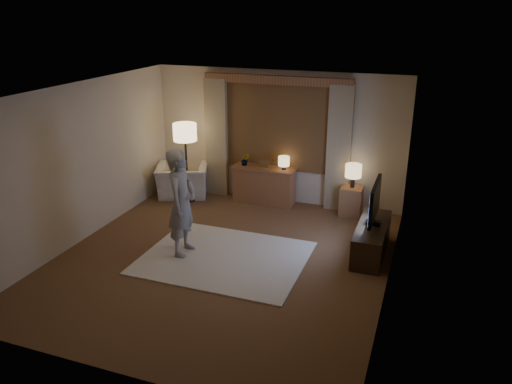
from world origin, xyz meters
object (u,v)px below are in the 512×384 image
at_px(side_table, 351,201).
at_px(tv_stand, 371,239).
at_px(armchair, 183,181).
at_px(person, 182,203).
at_px(sideboard, 264,186).

distance_m(side_table, tv_stand, 1.56).
xyz_separation_m(armchair, person, (1.23, -2.29, 0.54)).
distance_m(armchair, tv_stand, 4.23).
bearing_deg(tv_stand, person, -160.20).
bearing_deg(armchair, sideboard, 165.09).
bearing_deg(armchair, side_table, 160.64).
xyz_separation_m(tv_stand, person, (-2.80, -1.01, 0.62)).
relative_size(sideboard, tv_stand, 0.86).
height_order(sideboard, tv_stand, sideboard).
relative_size(side_table, person, 0.33).
relative_size(armchair, person, 0.60).
height_order(armchair, person, person).
height_order(sideboard, side_table, sideboard).
distance_m(sideboard, side_table, 1.75).
xyz_separation_m(sideboard, armchair, (-1.71, -0.22, -0.02)).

